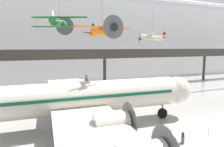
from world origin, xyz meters
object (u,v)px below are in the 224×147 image
Objects in this scene: suspended_plane_cream_biplane at (152,37)px; info_sign_pedestal at (183,139)px; stanchion_barrier at (208,135)px; suspended_plane_green_biplane at (59,23)px; suspended_plane_orange_highwing at (102,31)px; airliner_silver_main at (69,99)px.

info_sign_pedestal is at bearing 95.65° from suspended_plane_cream_biplane.
stanchion_barrier is 0.87× the size of info_sign_pedestal.
suspended_plane_green_biplane is 8.15× the size of stanchion_barrier.
info_sign_pedestal is (5.05, -9.01, -10.82)m from suspended_plane_orange_highwing.
airliner_silver_main is at bearing -160.59° from suspended_plane_green_biplane.
suspended_plane_orange_highwing is at bearing 132.70° from stanchion_barrier.
suspended_plane_cream_biplane is 26.51m from info_sign_pedestal.
suspended_plane_cream_biplane is 6.40× the size of info_sign_pedestal.
suspended_plane_green_biplane is at bearing 121.64° from stanchion_barrier.
suspended_plane_cream_biplane is 25.47m from stanchion_barrier.
suspended_plane_green_biplane reaches higher than stanchion_barrier.
stanchion_barrier is at bearing -26.20° from airliner_silver_main.
stanchion_barrier is 3.30m from info_sign_pedestal.
suspended_plane_green_biplane reaches higher than info_sign_pedestal.
info_sign_pedestal reaches higher than stanchion_barrier.
suspended_plane_cream_biplane is at bearing 71.74° from stanchion_barrier.
suspended_plane_cream_biplane is at bearing 83.53° from info_sign_pedestal.
stanchion_barrier is at bearing 18.64° from info_sign_pedestal.
suspended_plane_cream_biplane reaches higher than stanchion_barrier.
stanchion_barrier is (-7.20, -21.82, -10.99)m from suspended_plane_cream_biplane.
stanchion_barrier is at bearing 34.60° from suspended_plane_orange_highwing.
suspended_plane_green_biplane is 7.08× the size of info_sign_pedestal.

